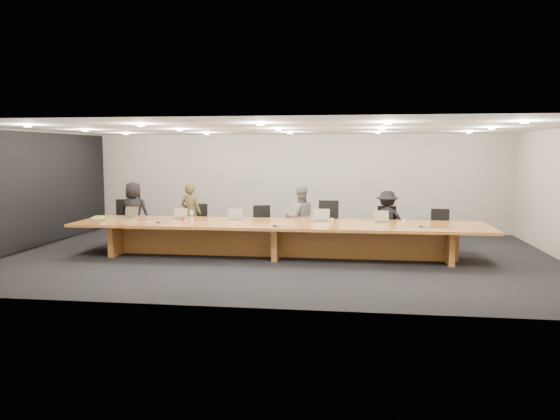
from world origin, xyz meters
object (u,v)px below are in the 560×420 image
(laptop_a, at_px, (128,212))
(amber_mug, at_px, (182,219))
(paper_cup_near, at_px, (332,220))
(mic_left, at_px, (158,222))
(av_box, at_px, (100,223))
(chair_mid_left, at_px, (263,226))
(person_c, at_px, (300,217))
(laptop_c, at_px, (235,214))
(mic_right, at_px, (421,226))
(water_bottle, at_px, (191,216))
(mic_center, at_px, (275,226))
(conference_table, at_px, (278,233))
(person_d, at_px, (387,220))
(person_b, at_px, (191,214))
(chair_left, at_px, (197,224))
(laptop_e, at_px, (382,217))
(chair_right, at_px, (386,228))
(laptop_d, at_px, (321,215))
(paper_cup_far, at_px, (405,221))
(person_a, at_px, (134,213))
(chair_mid_right, at_px, (328,224))
(laptop_b, at_px, (179,214))
(chair_far_right, at_px, (441,230))
(chair_far_left, at_px, (125,221))

(laptop_a, bearing_deg, amber_mug, 1.92)
(paper_cup_near, bearing_deg, mic_left, -170.22)
(laptop_a, bearing_deg, av_box, -86.29)
(chair_mid_left, distance_m, person_c, 0.97)
(laptop_c, distance_m, mic_right, 4.10)
(water_bottle, height_order, mic_center, water_bottle)
(conference_table, relative_size, person_d, 6.46)
(person_b, bearing_deg, laptop_a, 49.37)
(laptop_a, distance_m, mic_center, 3.72)
(chair_left, distance_m, laptop_c, 1.54)
(laptop_a, bearing_deg, paper_cup_near, 14.01)
(laptop_e, xyz_separation_m, av_box, (-6.03, -1.02, -0.12))
(chair_right, relative_size, laptop_d, 2.83)
(laptop_d, height_order, paper_cup_far, laptop_d)
(person_a, distance_m, amber_mug, 2.00)
(laptop_a, height_order, mic_right, laptop_a)
(person_d, relative_size, amber_mug, 13.99)
(paper_cup_far, bearing_deg, laptop_d, 178.62)
(chair_mid_right, relative_size, mic_right, 8.97)
(paper_cup_far, xyz_separation_m, mic_left, (-5.34, -0.59, -0.03))
(av_box, bearing_deg, laptop_d, 29.80)
(chair_mid_left, height_order, mic_center, chair_mid_left)
(laptop_d, xyz_separation_m, paper_cup_far, (1.81, -0.04, -0.10))
(laptop_e, bearing_deg, mic_right, -44.99)
(person_a, relative_size, laptop_b, 4.77)
(chair_left, height_order, laptop_e, chair_left)
(conference_table, bearing_deg, person_d, 27.18)
(laptop_c, relative_size, paper_cup_far, 3.63)
(chair_far_right, xyz_separation_m, mic_left, (-6.25, -1.49, 0.27))
(chair_far_left, height_order, laptop_e, chair_far_left)
(conference_table, distance_m, paper_cup_far, 2.76)
(person_c, height_order, laptop_a, person_c)
(laptop_d, distance_m, av_box, 4.80)
(person_c, distance_m, mic_center, 1.76)
(person_b, height_order, mic_right, person_b)
(chair_far_right, relative_size, laptop_c, 3.01)
(chair_right, height_order, laptop_c, chair_right)
(chair_far_right, height_order, av_box, chair_far_right)
(chair_far_left, distance_m, laptop_a, 1.03)
(mic_left, bearing_deg, chair_mid_left, 37.94)
(laptop_d, xyz_separation_m, laptop_e, (1.33, 0.03, -0.01))
(mic_right, bearing_deg, laptop_d, 164.76)
(person_d, relative_size, laptop_c, 4.23)
(chair_right, distance_m, amber_mug, 4.73)
(water_bottle, xyz_separation_m, paper_cup_far, (4.71, 0.19, -0.07))
(person_b, distance_m, mic_left, 1.51)
(laptop_b, height_order, mic_center, laptop_b)
(chair_right, xyz_separation_m, laptop_e, (-0.15, -0.87, 0.36))
(water_bottle, bearing_deg, chair_far_right, 11.04)
(mic_center, bearing_deg, chair_right, 36.88)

